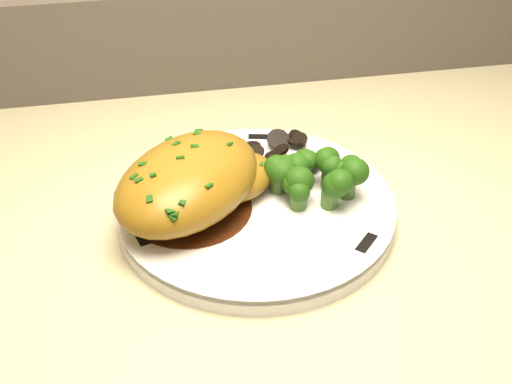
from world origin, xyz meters
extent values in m
cylinder|color=white|center=(0.07, 1.73, 0.86)|extent=(0.33, 0.33, 0.02)
cube|color=black|center=(0.10, 1.83, 0.87)|extent=(0.03, 0.02, 0.00)
cube|color=black|center=(-0.03, 1.70, 0.87)|extent=(0.02, 0.03, 0.00)
cube|color=black|center=(0.15, 1.65, 0.87)|extent=(0.02, 0.03, 0.00)
cylinder|color=#3A190A|center=(0.01, 1.73, 0.87)|extent=(0.11, 0.11, 0.00)
ellipsoid|color=#976B1A|center=(0.01, 1.73, 0.90)|extent=(0.18, 0.18, 0.06)
ellipsoid|color=#976B1A|center=(0.06, 1.74, 0.88)|extent=(0.09, 0.09, 0.03)
cube|color=#18450E|center=(-0.02, 1.70, 0.92)|extent=(0.01, 0.00, 0.00)
cube|color=#18450E|center=(-0.01, 1.71, 0.92)|extent=(0.01, 0.00, 0.00)
cube|color=#18450E|center=(0.00, 1.72, 0.92)|extent=(0.01, 0.00, 0.00)
cube|color=#18450E|center=(0.01, 1.74, 0.92)|extent=(0.01, 0.00, 0.00)
cube|color=#18450E|center=(0.03, 1.75, 0.92)|extent=(0.01, 0.00, 0.00)
cube|color=#18450E|center=(0.04, 1.76, 0.92)|extent=(0.01, 0.00, 0.00)
cylinder|color=black|center=(0.12, 1.78, 0.87)|extent=(0.02, 0.01, 0.01)
cylinder|color=black|center=(0.12, 1.79, 0.87)|extent=(0.02, 0.02, 0.01)
cylinder|color=black|center=(0.11, 1.80, 0.87)|extent=(0.02, 0.02, 0.01)
cylinder|color=black|center=(0.11, 1.80, 0.87)|extent=(0.02, 0.02, 0.01)
cylinder|color=black|center=(0.10, 1.80, 0.87)|extent=(0.02, 0.02, 0.01)
cylinder|color=black|center=(0.08, 1.80, 0.87)|extent=(0.02, 0.02, 0.01)
cylinder|color=black|center=(0.07, 1.80, 0.87)|extent=(0.02, 0.02, 0.01)
cylinder|color=black|center=(0.07, 1.80, 0.87)|extent=(0.03, 0.03, 0.00)
cylinder|color=black|center=(0.06, 1.79, 0.87)|extent=(0.03, 0.02, 0.01)
cylinder|color=black|center=(0.06, 1.78, 0.87)|extent=(0.02, 0.02, 0.02)
cylinder|color=black|center=(0.06, 1.77, 0.87)|extent=(0.03, 0.03, 0.01)
cylinder|color=black|center=(0.07, 1.77, 0.87)|extent=(0.03, 0.03, 0.01)
cylinder|color=black|center=(0.07, 1.76, 0.87)|extent=(0.03, 0.03, 0.01)
cylinder|color=black|center=(0.08, 1.76, 0.87)|extent=(0.03, 0.03, 0.01)
cylinder|color=black|center=(0.10, 1.76, 0.87)|extent=(0.03, 0.02, 0.02)
cylinder|color=black|center=(0.11, 1.76, 0.87)|extent=(0.03, 0.03, 0.02)
cylinder|color=black|center=(0.11, 1.77, 0.87)|extent=(0.03, 0.03, 0.01)
cylinder|color=black|center=(0.12, 1.77, 0.87)|extent=(0.03, 0.03, 0.01)
cylinder|color=#4A712F|center=(0.09, 1.74, 0.88)|extent=(0.02, 0.02, 0.02)
sphere|color=#123307|center=(0.09, 1.74, 0.89)|extent=(0.02, 0.02, 0.02)
cylinder|color=#4A712F|center=(0.12, 1.75, 0.88)|extent=(0.02, 0.02, 0.02)
sphere|color=#123307|center=(0.12, 1.75, 0.89)|extent=(0.02, 0.02, 0.02)
cylinder|color=#4A712F|center=(0.14, 1.73, 0.88)|extent=(0.02, 0.02, 0.02)
sphere|color=#123307|center=(0.14, 1.73, 0.89)|extent=(0.02, 0.02, 0.02)
cylinder|color=#4A712F|center=(0.11, 1.71, 0.88)|extent=(0.02, 0.02, 0.02)
sphere|color=#123307|center=(0.11, 1.71, 0.89)|extent=(0.02, 0.02, 0.02)
cylinder|color=#4A712F|center=(0.13, 1.71, 0.88)|extent=(0.02, 0.02, 0.02)
sphere|color=#123307|center=(0.13, 1.71, 0.89)|extent=(0.02, 0.02, 0.02)
cylinder|color=#4A712F|center=(0.15, 1.72, 0.88)|extent=(0.02, 0.02, 0.02)
sphere|color=#123307|center=(0.15, 1.72, 0.89)|extent=(0.02, 0.02, 0.02)
camera|label=1|loc=(-0.02, 1.28, 1.21)|focal=45.00mm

